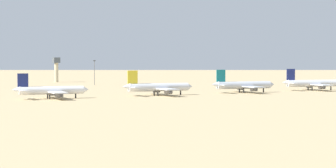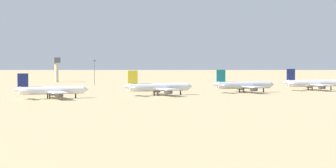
{
  "view_description": "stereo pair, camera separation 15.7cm",
  "coord_description": "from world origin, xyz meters",
  "px_view_note": "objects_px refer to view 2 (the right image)",
  "views": [
    {
      "loc": [
        -145.78,
        -282.89,
        20.04
      ],
      "look_at": [
        6.24,
        11.16,
        6.0
      ],
      "focal_mm": 67.02,
      "sensor_mm": 36.0,
      "label": 1
    },
    {
      "loc": [
        -145.64,
        -282.96,
        20.04
      ],
      "look_at": [
        6.24,
        11.16,
        6.0
      ],
      "focal_mm": 67.02,
      "sensor_mm": 36.0,
      "label": 2
    }
  ],
  "objects_px": {
    "parked_jet_yellow_3": "(158,87)",
    "parked_jet_teal_4": "(243,85)",
    "parked_jet_navy_2": "(51,90)",
    "control_tower": "(56,67)",
    "parked_jet_navy_5": "(312,83)",
    "light_pole_east": "(95,71)"
  },
  "relations": [
    {
      "from": "parked_jet_yellow_3",
      "to": "parked_jet_teal_4",
      "type": "relative_size",
      "value": 1.01
    },
    {
      "from": "parked_jet_navy_2",
      "to": "control_tower",
      "type": "xyz_separation_m",
      "value": [
        64.18,
        197.92,
        8.02
      ]
    },
    {
      "from": "parked_jet_yellow_3",
      "to": "parked_jet_teal_4",
      "type": "distance_m",
      "value": 54.74
    },
    {
      "from": "parked_jet_navy_5",
      "to": "light_pole_east",
      "type": "bearing_deg",
      "value": 136.87
    },
    {
      "from": "control_tower",
      "to": "parked_jet_navy_2",
      "type": "bearing_deg",
      "value": -107.97
    },
    {
      "from": "parked_jet_teal_4",
      "to": "control_tower",
      "type": "bearing_deg",
      "value": 109.96
    },
    {
      "from": "parked_jet_yellow_3",
      "to": "parked_jet_navy_2",
      "type": "bearing_deg",
      "value": -176.99
    },
    {
      "from": "parked_jet_navy_2",
      "to": "parked_jet_yellow_3",
      "type": "height_order",
      "value": "parked_jet_yellow_3"
    },
    {
      "from": "control_tower",
      "to": "light_pole_east",
      "type": "distance_m",
      "value": 66.35
    },
    {
      "from": "parked_jet_yellow_3",
      "to": "light_pole_east",
      "type": "relative_size",
      "value": 2.24
    },
    {
      "from": "parked_jet_teal_4",
      "to": "light_pole_east",
      "type": "height_order",
      "value": "light_pole_east"
    },
    {
      "from": "parked_jet_navy_5",
      "to": "parked_jet_teal_4",
      "type": "bearing_deg",
      "value": -166.44
    },
    {
      "from": "parked_jet_yellow_3",
      "to": "control_tower",
      "type": "height_order",
      "value": "control_tower"
    },
    {
      "from": "parked_jet_navy_2",
      "to": "light_pole_east",
      "type": "height_order",
      "value": "light_pole_east"
    },
    {
      "from": "parked_jet_yellow_3",
      "to": "control_tower",
      "type": "relative_size",
      "value": 2.01
    },
    {
      "from": "parked_jet_teal_4",
      "to": "control_tower",
      "type": "xyz_separation_m",
      "value": [
        -48.37,
        197.08,
        7.78
      ]
    },
    {
      "from": "parked_jet_navy_2",
      "to": "parked_jet_teal_4",
      "type": "height_order",
      "value": "parked_jet_teal_4"
    },
    {
      "from": "parked_jet_teal_4",
      "to": "parked_jet_navy_5",
      "type": "distance_m",
      "value": 51.26
    },
    {
      "from": "light_pole_east",
      "to": "parked_jet_navy_2",
      "type": "bearing_deg",
      "value": -118.66
    },
    {
      "from": "parked_jet_teal_4",
      "to": "light_pole_east",
      "type": "xyz_separation_m",
      "value": [
        -40.34,
        131.25,
        5.9
      ]
    },
    {
      "from": "parked_jet_navy_2",
      "to": "control_tower",
      "type": "height_order",
      "value": "control_tower"
    },
    {
      "from": "parked_jet_navy_2",
      "to": "control_tower",
      "type": "relative_size",
      "value": 1.88
    }
  ]
}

